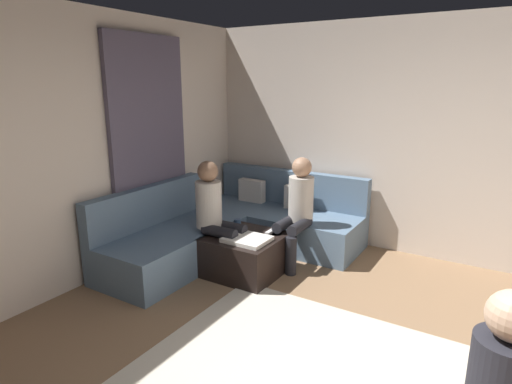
{
  "coord_description": "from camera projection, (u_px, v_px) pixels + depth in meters",
  "views": [
    {
      "loc": [
        0.69,
        -2.15,
        2.01
      ],
      "look_at": [
        -1.63,
        1.63,
        0.85
      ],
      "focal_mm": 29.93,
      "sensor_mm": 36.0,
      "label": 1
    }
  ],
  "objects": [
    {
      "name": "wall_back",
      "position": [
        443.0,
        142.0,
        4.71
      ],
      "size": [
        6.0,
        0.12,
        2.7
      ],
      "primitive_type": "cube",
      "color": "beige",
      "rests_on": "ground_plane"
    },
    {
      "name": "folded_blanket",
      "position": [
        247.0,
        239.0,
        4.36
      ],
      "size": [
        0.44,
        0.36,
        0.04
      ],
      "primitive_type": "cube",
      "color": "white",
      "rests_on": "ottoman"
    },
    {
      "name": "sectional_couch",
      "position": [
        235.0,
        228.0,
        5.16
      ],
      "size": [
        2.1,
        2.55,
        0.87
      ],
      "color": "slate",
      "rests_on": "ground_plane"
    },
    {
      "name": "person_on_couch_side",
      "position": [
        216.0,
        212.0,
        4.53
      ],
      "size": [
        0.6,
        0.3,
        1.2
      ],
      "rotation": [
        0.0,
        0.0,
        -1.57
      ],
      "color": "black",
      "rests_on": "ground_plane"
    },
    {
      "name": "person_on_couch_back",
      "position": [
        297.0,
        207.0,
        4.71
      ],
      "size": [
        0.3,
        0.6,
        1.2
      ],
      "rotation": [
        0.0,
        0.0,
        3.14
      ],
      "color": "black",
      "rests_on": "ground_plane"
    },
    {
      "name": "curtain_panel",
      "position": [
        150.0,
        150.0,
        4.82
      ],
      "size": [
        0.06,
        1.1,
        2.5
      ],
      "primitive_type": "cube",
      "color": "#595166",
      "rests_on": "ground_plane"
    },
    {
      "name": "game_remote",
      "position": [
        270.0,
        232.0,
        4.6
      ],
      "size": [
        0.05,
        0.15,
        0.02
      ],
      "primitive_type": "cube",
      "color": "white",
      "rests_on": "ottoman"
    },
    {
      "name": "wall_left",
      "position": [
        34.0,
        157.0,
        3.78
      ],
      "size": [
        0.12,
        6.0,
        2.7
      ],
      "primitive_type": "cube",
      "color": "beige",
      "rests_on": "ground_plane"
    },
    {
      "name": "coffee_mug",
      "position": [
        237.0,
        223.0,
        4.76
      ],
      "size": [
        0.08,
        0.08,
        0.1
      ],
      "primitive_type": "cylinder",
      "color": "#334C72",
      "rests_on": "ottoman"
    },
    {
      "name": "ottoman",
      "position": [
        245.0,
        254.0,
        4.56
      ],
      "size": [
        0.76,
        0.76,
        0.42
      ],
      "primitive_type": "cube",
      "color": "black",
      "rests_on": "ground_plane"
    }
  ]
}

